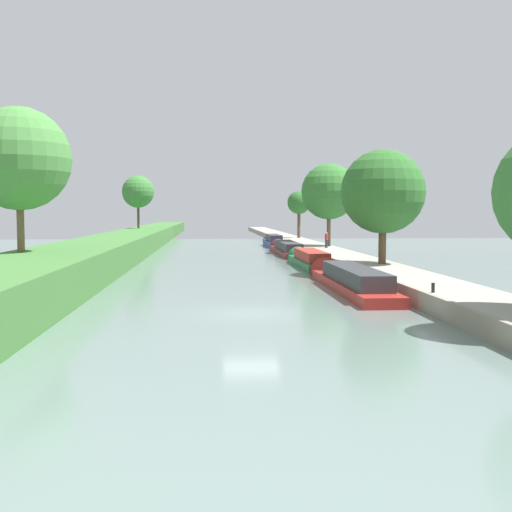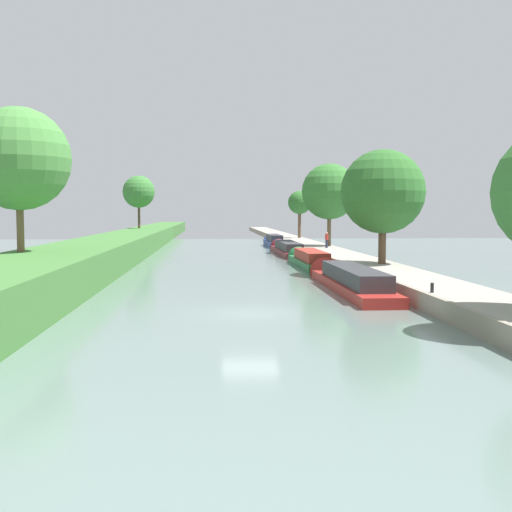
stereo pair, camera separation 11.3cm
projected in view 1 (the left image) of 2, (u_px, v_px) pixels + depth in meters
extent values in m
plane|color=slate|center=(251.00, 313.00, 28.30)|extent=(160.00, 160.00, 0.00)
cube|color=gray|center=(468.00, 302.00, 29.01)|extent=(3.78, 260.00, 0.84)
cube|color=gray|center=(425.00, 302.00, 28.86)|extent=(0.25, 260.00, 0.89)
cube|color=maroon|center=(352.00, 286.00, 36.49)|extent=(2.19, 14.66, 0.56)
cube|color=#333338|center=(355.00, 275.00, 35.71)|extent=(1.80, 10.26, 0.87)
cone|color=maroon|center=(326.00, 273.00, 44.44)|extent=(2.08, 1.31, 2.08)
cube|color=#1E6033|center=(310.00, 263.00, 52.76)|extent=(2.09, 12.09, 0.58)
cube|color=maroon|center=(311.00, 255.00, 52.11)|extent=(1.71, 8.46, 0.81)
cone|color=#1E6033|center=(299.00, 257.00, 59.40)|extent=(1.99, 1.25, 1.99)
cube|color=maroon|center=(287.00, 252.00, 68.14)|extent=(2.13, 15.74, 0.56)
cube|color=#333338|center=(288.00, 246.00, 67.31)|extent=(1.75, 11.02, 0.84)
cone|color=maroon|center=(278.00, 247.00, 76.60)|extent=(2.02, 1.28, 2.02)
cube|color=#283D93|center=(273.00, 244.00, 83.98)|extent=(1.86, 10.80, 0.75)
cube|color=#333338|center=(274.00, 238.00, 83.39)|extent=(1.53, 7.56, 0.84)
cone|color=#283D93|center=(269.00, 242.00, 89.91)|extent=(1.77, 1.12, 1.77)
cylinder|color=brown|center=(382.00, 239.00, 45.25)|extent=(0.55, 0.55, 3.51)
sphere|color=#2D6628|center=(383.00, 192.00, 45.02)|extent=(6.01, 6.01, 6.01)
cylinder|color=brown|center=(329.00, 226.00, 69.65)|extent=(0.43, 0.43, 4.28)
sphere|color=#33702D|center=(329.00, 192.00, 69.39)|extent=(6.14, 6.14, 6.14)
cylinder|color=brown|center=(299.00, 223.00, 91.40)|extent=(0.44, 0.44, 4.19)
sphere|color=#2D6628|center=(299.00, 202.00, 91.19)|extent=(3.37, 3.37, 3.37)
cylinder|color=brown|center=(20.00, 220.00, 37.67)|extent=(0.43, 0.43, 3.87)
sphere|color=#47843D|center=(19.00, 159.00, 37.42)|extent=(6.14, 6.14, 6.14)
cylinder|color=#4C3828|center=(138.00, 214.00, 93.57)|extent=(0.36, 0.36, 4.12)
sphere|color=#387533|center=(138.00, 192.00, 93.34)|extent=(4.75, 4.75, 4.75)
cylinder|color=#282D42|center=(326.00, 244.00, 65.58)|extent=(0.26, 0.26, 0.82)
cylinder|color=#B22D28|center=(326.00, 237.00, 65.53)|extent=(0.34, 0.34, 0.62)
sphere|color=tan|center=(326.00, 233.00, 65.50)|extent=(0.22, 0.22, 0.22)
cylinder|color=black|center=(433.00, 288.00, 29.04)|extent=(0.16, 0.16, 0.45)
cylinder|color=black|center=(282.00, 237.00, 89.97)|extent=(0.16, 0.16, 0.45)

